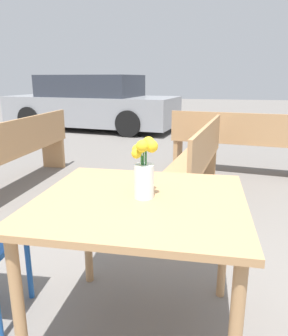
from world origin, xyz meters
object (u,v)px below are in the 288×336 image
at_px(flower_vase, 144,173).
at_px(parked_car, 92,104).
at_px(bench_far, 236,140).
at_px(bench_near, 198,161).
at_px(bench_middle, 23,149).
at_px(table_front, 140,217).

xyz_separation_m(flower_vase, parked_car, (-2.83, 6.66, -0.23)).
height_order(bench_far, parked_car, parked_car).
distance_m(bench_near, bench_middle, 2.08).
distance_m(flower_vase, parked_car, 7.24).
bearing_deg(bench_far, bench_middle, -155.85).
bearing_deg(bench_middle, bench_near, -3.58).
distance_m(flower_vase, bench_near, 1.94).
xyz_separation_m(table_front, bench_middle, (-1.90, 2.04, -0.18)).
height_order(flower_vase, bench_middle, flower_vase).
bearing_deg(bench_near, flower_vase, -94.62).
bearing_deg(bench_far, flower_vase, -100.75).
relative_size(bench_far, parked_car, 0.40).
distance_m(table_front, parked_car, 7.24).
bearing_deg(bench_middle, flower_vase, -46.51).
distance_m(flower_vase, bench_middle, 2.82).
height_order(bench_near, parked_car, parked_car).
height_order(bench_near, bench_middle, same).
bearing_deg(bench_far, bench_near, -109.49).
xyz_separation_m(bench_near, bench_middle, (-2.07, 0.13, 0.01)).
distance_m(table_front, bench_middle, 2.79).
height_order(flower_vase, bench_near, flower_vase).
height_order(bench_near, bench_far, same).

